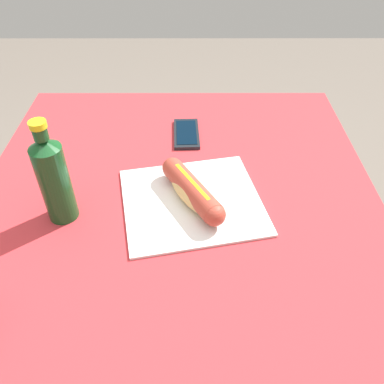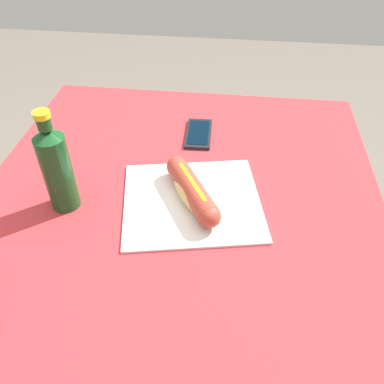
% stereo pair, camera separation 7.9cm
% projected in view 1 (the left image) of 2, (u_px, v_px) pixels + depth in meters
% --- Properties ---
extents(ground_plane, '(6.00, 6.00, 0.00)m').
position_uv_depth(ground_plane, '(183.00, 366.00, 1.35)').
color(ground_plane, '#6B6056').
rests_on(ground_plane, ground).
extents(dining_table, '(1.06, 0.91, 0.74)m').
position_uv_depth(dining_table, '(179.00, 250.00, 0.95)').
color(dining_table, brown).
rests_on(dining_table, ground).
extents(paper_wrapper, '(0.33, 0.35, 0.01)m').
position_uv_depth(paper_wrapper, '(192.00, 201.00, 0.88)').
color(paper_wrapper, silver).
rests_on(paper_wrapper, dining_table).
extents(hot_dog, '(0.20, 0.14, 0.06)m').
position_uv_depth(hot_dog, '(192.00, 191.00, 0.85)').
color(hot_dog, '#DBB26B').
rests_on(hot_dog, paper_wrapper).
extents(cell_phone, '(0.14, 0.07, 0.01)m').
position_uv_depth(cell_phone, '(186.00, 134.00, 1.07)').
color(cell_phone, black).
rests_on(cell_phone, dining_table).
extents(soda_bottle, '(0.06, 0.06, 0.23)m').
position_uv_depth(soda_bottle, '(54.00, 178.00, 0.78)').
color(soda_bottle, '#14471E').
rests_on(soda_bottle, dining_table).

